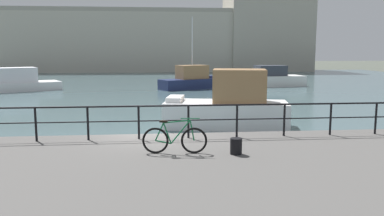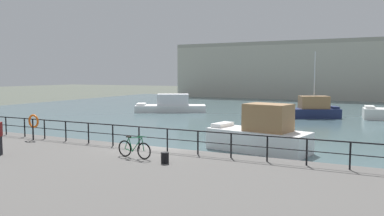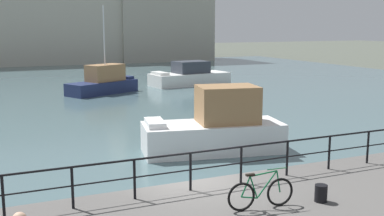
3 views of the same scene
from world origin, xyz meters
name	(u,v)px [view 3 (image 3 of 3)]	position (x,y,z in m)	size (l,w,h in m)	color
ground_plane	(194,212)	(0.00, 0.00, 0.00)	(240.00, 240.00, 0.00)	#4C5147
water_basin	(49,89)	(0.00, 30.20, 0.01)	(80.00, 60.00, 0.01)	#476066
harbor_building	(64,22)	(6.28, 59.00, 5.86)	(55.79, 11.05, 15.46)	#B2AD9E
moored_blue_motorboat	(104,82)	(3.62, 25.45, 0.91)	(6.21, 4.50, 6.95)	navy
moored_small_launch	(216,128)	(3.70, 5.79, 1.07)	(6.31, 3.44, 2.86)	white
moored_white_yacht	(190,76)	(12.10, 27.52, 0.82)	(7.50, 3.62, 2.18)	white
quay_railing	(216,161)	(0.34, -0.75, 1.73)	(23.70, 0.07, 1.08)	black
parked_bicycle	(261,193)	(0.58, -2.64, 1.38)	(1.77, 0.22, 0.98)	black
mooring_bollard	(321,193)	(2.23, -2.88, 1.21)	(0.32, 0.32, 0.44)	black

